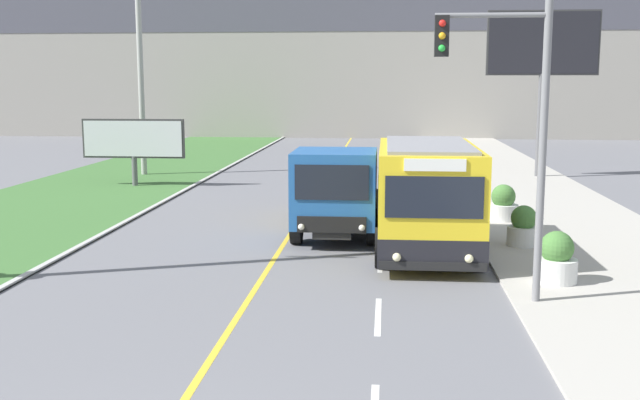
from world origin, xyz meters
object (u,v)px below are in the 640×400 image
Objects in this scene: planter_round_second at (523,228)px; planter_round_third at (503,204)px; billboard_large at (543,49)px; traffic_light_mast at (513,112)px; planter_round_near at (556,259)px; city_bus at (427,198)px; utility_pole_far at (140,55)px; billboard_small at (133,140)px; dump_truck at (337,192)px; car_distant at (405,160)px.

planter_round_second is 3.84m from planter_round_third.
traffic_light_mast is at bearing -102.65° from billboard_large.
traffic_light_mast is 3.95m from planter_round_near.
planter_round_second is at bearing 76.39° from traffic_light_mast.
planter_round_second is (-0.05, 3.84, -0.02)m from planter_round_near.
city_bus is 0.51× the size of utility_pole_far.
traffic_light_mast is 5.59× the size of planter_round_second.
utility_pole_far is 5.60m from billboard_small.
billboard_large is (4.75, 21.18, 2.11)m from traffic_light_mast.
utility_pole_far reaches higher than dump_truck.
utility_pole_far reaches higher than car_distant.
planter_round_second is (14.86, -11.24, -1.47)m from billboard_small.
billboard_large reaches higher than planter_round_near.
planter_round_near is 0.99× the size of planter_round_third.
city_bus is 5.29m from traffic_light_mast.
city_bus is at bearing -119.87° from planter_round_third.
car_distant is 13.42m from billboard_small.
utility_pole_far is at bearing -171.96° from car_distant.
billboard_large is at bearing 13.93° from billboard_small.
traffic_light_mast is 5.35× the size of planter_round_near.
car_distant is 8.38m from billboard_large.
city_bus is at bearing -51.13° from utility_pole_far.
car_distant is at bearing 99.48° from planter_round_second.
billboard_small reaches higher than dump_truck.
utility_pole_far is 2.55× the size of billboard_small.
dump_truck is 16.14m from car_distant.
car_distant is (-0.14, 18.00, -0.82)m from city_bus.
city_bus is at bearing 133.48° from planter_round_near.
dump_truck is at bearing -46.44° from billboard_small.
utility_pole_far reaches higher than planter_round_third.
dump_truck is 5.80× the size of planter_round_third.
planter_round_near is (1.36, 1.56, -3.37)m from traffic_light_mast.
dump_truck is 5.85× the size of planter_round_near.
planter_round_near is at bearing -46.52° from city_bus.
utility_pole_far is (-13.04, 16.18, 4.33)m from city_bus.
planter_round_near is 3.84m from planter_round_second.
car_distant is 3.84× the size of planter_round_second.
city_bus reaches higher than planter_round_third.
planter_round_near is (-3.39, -19.62, -5.47)m from billboard_large.
utility_pole_far reaches higher than planter_round_second.
dump_truck is 0.59× the size of utility_pole_far.
billboard_large is at bearing 59.33° from dump_truck.
utility_pole_far is at bearing 129.62° from planter_round_near.
city_bus is 17.20m from billboard_small.
traffic_light_mast reaches higher than car_distant.
planter_round_second is at bearing -80.52° from car_distant.
traffic_light_mast reaches higher than planter_round_near.
car_distant reaches higher than planter_round_second.
utility_pole_far is at bearing 135.93° from planter_round_second.
traffic_light_mast is (3.94, -6.53, 2.63)m from dump_truck.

